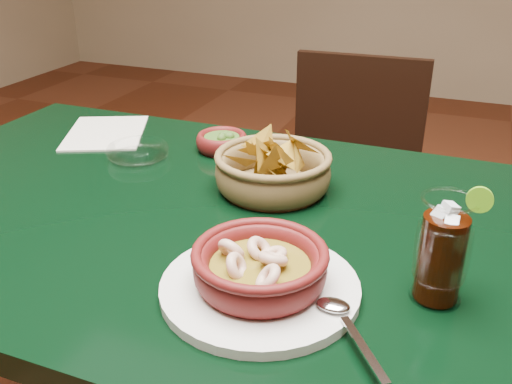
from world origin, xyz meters
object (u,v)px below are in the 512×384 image
at_px(dining_chair, 346,197).
at_px(shrimp_plate, 260,272).
at_px(chip_basket, 273,170).
at_px(cola_drink, 442,251).
at_px(dining_table, 187,255).

bearing_deg(dining_chair, shrimp_plate, -84.93).
bearing_deg(dining_chair, chip_basket, -91.33).
distance_m(dining_chair, cola_drink, 0.94).
xyz_separation_m(dining_table, shrimp_plate, (0.21, -0.18, 0.13)).
xyz_separation_m(dining_chair, shrimp_plate, (0.08, -0.89, 0.31)).
distance_m(dining_chair, shrimp_plate, 0.94).
bearing_deg(cola_drink, shrimp_plate, -161.39).
distance_m(dining_table, shrimp_plate, 0.31).
relative_size(dining_table, dining_chair, 1.41).
bearing_deg(shrimp_plate, dining_table, 138.98).
distance_m(chip_basket, cola_drink, 0.38).
height_order(dining_table, shrimp_plate, shrimp_plate).
xyz_separation_m(shrimp_plate, chip_basket, (-0.09, 0.30, 0.01)).
bearing_deg(chip_basket, dining_table, -135.80).
distance_m(shrimp_plate, chip_basket, 0.31).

